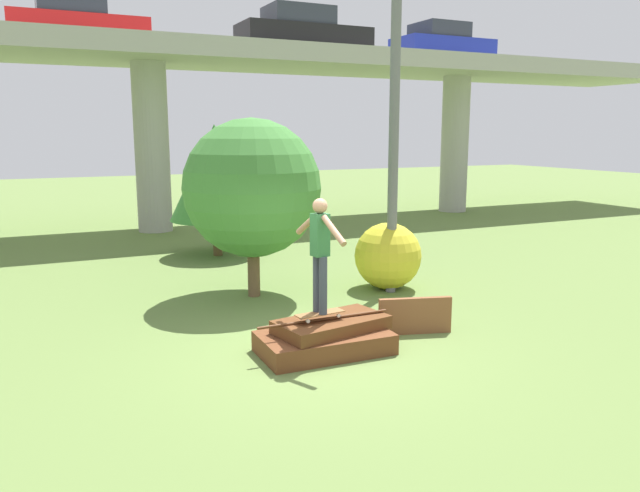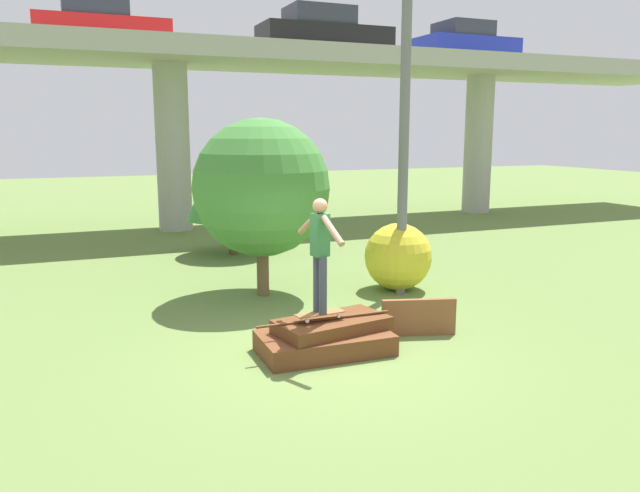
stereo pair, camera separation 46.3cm
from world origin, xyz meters
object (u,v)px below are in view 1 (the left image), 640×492
Objects in this scene: skater at (320,247)px; car_on_overpass_right at (77,22)px; car_on_overpass_left at (442,46)px; skateboard at (320,314)px; tree_behind_left at (216,173)px; bush_yellow_flowering at (388,256)px; car_on_overpass_far_right at (303,32)px; tree_behind_right at (252,188)px; utility_pole at (395,88)px.

car_on_overpass_right reaches higher than skater.
skateboard is at bearing -131.45° from car_on_overpass_left.
tree_behind_left is 5.66m from bush_yellow_flowering.
car_on_overpass_far_right reaches higher than skater.
skateboard is 0.22× the size of tree_behind_right.
car_on_overpass_left is 0.50× the size of utility_pole.
bush_yellow_flowering is (-2.31, -9.49, -5.88)m from car_on_overpass_far_right.
skater is at bearing -131.45° from car_on_overpass_left.
car_on_overpass_far_right is at bearing 60.35° from tree_behind_right.
skater is 0.21× the size of utility_pole.
tree_behind_right is at bearing -77.63° from car_on_overpass_right.
car_on_overpass_left reaches higher than car_on_overpass_far_right.
car_on_overpass_left is at bearing 50.21° from utility_pole.
skater is 14.35m from car_on_overpass_far_right.
tree_behind_left is at bearing 84.53° from skateboard.
utility_pole is at bearing -105.97° from bush_yellow_flowering.
skateboard is at bearing -93.72° from tree_behind_right.
tree_behind_left is (2.67, -5.40, -4.35)m from car_on_overpass_right.
car_on_overpass_far_right is 11.09m from tree_behind_right.
car_on_overpass_left is at bearing 48.55° from skater.
car_on_overpass_far_right is at bearing 66.99° from skateboard.
skater is 14.32m from car_on_overpass_right.
car_on_overpass_far_right is (5.26, 12.40, 5.96)m from skateboard.
car_on_overpass_right reaches higher than tree_behind_left.
skater is at bearing -113.01° from car_on_overpass_far_right.
car_on_overpass_right is 1.18× the size of tree_behind_left.
tree_behind_left is at bearing -63.73° from car_on_overpass_right.
utility_pole is (-8.75, -10.50, -2.52)m from car_on_overpass_left.
skateboard is 4.15m from bush_yellow_flowering.
car_on_overpass_far_right reaches higher than skateboard.
utility_pole reaches higher than skater.
car_on_overpass_far_right is 3.26× the size of bush_yellow_flowering.
car_on_overpass_far_right is 10.32m from utility_pole.
car_on_overpass_far_right is at bearing 44.91° from tree_behind_left.
tree_behind_left is at bearing -154.15° from car_on_overpass_left.
skater is 0.43× the size of car_on_overpass_left.
tree_behind_left is (0.76, 7.90, 0.58)m from skater.
car_on_overpass_far_right reaches higher than tree_behind_left.
car_on_overpass_far_right reaches higher than car_on_overpass_right.
skateboard is at bearing -113.01° from car_on_overpass_far_right.
car_on_overpass_far_right is (-6.37, -0.77, -0.01)m from car_on_overpass_left.
bush_yellow_flowering is at bearing -64.93° from car_on_overpass_right.
tree_behind_left is (-2.13, 5.23, -1.88)m from utility_pole.
bush_yellow_flowering is at bearing -66.25° from tree_behind_left.
utility_pole reaches higher than tree_behind_left.
car_on_overpass_left is 0.86× the size of car_on_overpass_far_right.
bush_yellow_flowering is at bearing -130.22° from car_on_overpass_left.
bush_yellow_flowering is at bearing 74.03° from utility_pole.
bush_yellow_flowering reaches higher than skateboard.
utility_pole is 3.39m from tree_behind_right.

